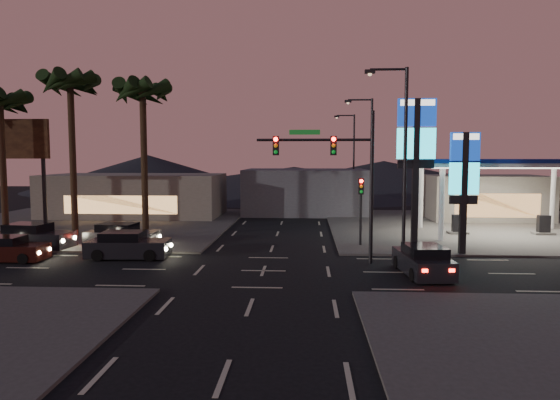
# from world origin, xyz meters

# --- Properties ---
(ground) EXTENTS (140.00, 140.00, 0.00)m
(ground) POSITION_xyz_m (0.00, 0.00, 0.00)
(ground) COLOR black
(ground) RESTS_ON ground
(corner_lot_ne) EXTENTS (24.00, 24.00, 0.12)m
(corner_lot_ne) POSITION_xyz_m (16.00, 16.00, 0.06)
(corner_lot_ne) COLOR #47443F
(corner_lot_ne) RESTS_ON ground
(corner_lot_nw) EXTENTS (24.00, 24.00, 0.12)m
(corner_lot_nw) POSITION_xyz_m (-16.00, 16.00, 0.06)
(corner_lot_nw) COLOR #47443F
(corner_lot_nw) RESTS_ON ground
(gas_station) EXTENTS (12.20, 8.20, 5.47)m
(gas_station) POSITION_xyz_m (16.00, 12.00, 5.08)
(gas_station) COLOR silver
(gas_station) RESTS_ON ground
(convenience_store) EXTENTS (10.00, 6.00, 4.00)m
(convenience_store) POSITION_xyz_m (18.00, 21.00, 2.00)
(convenience_store) COLOR #726B5B
(convenience_store) RESTS_ON ground
(pylon_sign_tall) EXTENTS (2.20, 0.35, 9.00)m
(pylon_sign_tall) POSITION_xyz_m (8.50, 5.50, 6.39)
(pylon_sign_tall) COLOR black
(pylon_sign_tall) RESTS_ON ground
(pylon_sign_short) EXTENTS (1.60, 0.35, 7.00)m
(pylon_sign_short) POSITION_xyz_m (11.00, 4.50, 4.66)
(pylon_sign_short) COLOR black
(pylon_sign_short) RESTS_ON ground
(traffic_signal_mast) EXTENTS (6.10, 0.39, 8.00)m
(traffic_signal_mast) POSITION_xyz_m (3.76, 1.99, 5.23)
(traffic_signal_mast) COLOR black
(traffic_signal_mast) RESTS_ON ground
(pedestal_signal) EXTENTS (0.32, 0.39, 4.30)m
(pedestal_signal) POSITION_xyz_m (5.50, 6.98, 2.92)
(pedestal_signal) COLOR black
(pedestal_signal) RESTS_ON ground
(streetlight_near) EXTENTS (2.14, 0.25, 10.00)m
(streetlight_near) POSITION_xyz_m (6.79, 1.00, 5.72)
(streetlight_near) COLOR black
(streetlight_near) RESTS_ON ground
(streetlight_mid) EXTENTS (2.14, 0.25, 10.00)m
(streetlight_mid) POSITION_xyz_m (6.79, 14.00, 5.72)
(streetlight_mid) COLOR black
(streetlight_mid) RESTS_ON ground
(streetlight_far) EXTENTS (2.14, 0.25, 10.00)m
(streetlight_far) POSITION_xyz_m (6.79, 28.00, 5.72)
(streetlight_far) COLOR black
(streetlight_far) RESTS_ON ground
(palm_a) EXTENTS (4.41, 4.41, 10.86)m
(palm_a) POSITION_xyz_m (-9.00, 9.50, 9.43)
(palm_a) COLOR black
(palm_a) RESTS_ON ground
(palm_b) EXTENTS (4.41, 4.41, 11.46)m
(palm_b) POSITION_xyz_m (-14.00, 9.50, 9.97)
(palm_b) COLOR black
(palm_b) RESTS_ON ground
(palm_c) EXTENTS (4.41, 4.41, 10.26)m
(palm_c) POSITION_xyz_m (-19.00, 9.50, 8.88)
(palm_c) COLOR black
(palm_c) RESTS_ON ground
(billboard) EXTENTS (6.00, 0.30, 8.50)m
(billboard) POSITION_xyz_m (-20.50, 13.00, 6.33)
(billboard) COLOR black
(billboard) RESTS_ON ground
(building_far_west) EXTENTS (16.00, 8.00, 4.00)m
(building_far_west) POSITION_xyz_m (-14.00, 22.00, 2.00)
(building_far_west) COLOR #726B5B
(building_far_west) RESTS_ON ground
(building_far_mid) EXTENTS (12.00, 9.00, 4.40)m
(building_far_mid) POSITION_xyz_m (2.00, 26.00, 2.20)
(building_far_mid) COLOR #4C4C51
(building_far_mid) RESTS_ON ground
(hill_left) EXTENTS (40.00, 40.00, 6.00)m
(hill_left) POSITION_xyz_m (-25.00, 60.00, 3.00)
(hill_left) COLOR black
(hill_left) RESTS_ON ground
(hill_right) EXTENTS (50.00, 50.00, 5.00)m
(hill_right) POSITION_xyz_m (15.00, 60.00, 2.50)
(hill_right) COLOR black
(hill_right) RESTS_ON ground
(hill_center) EXTENTS (60.00, 60.00, 4.00)m
(hill_center) POSITION_xyz_m (0.00, 60.00, 2.00)
(hill_center) COLOR black
(hill_center) RESTS_ON ground
(car_lane_a_front) EXTENTS (4.64, 2.10, 1.49)m
(car_lane_a_front) POSITION_xyz_m (-7.84, 2.75, 0.69)
(car_lane_a_front) COLOR black
(car_lane_a_front) RESTS_ON ground
(car_lane_a_mid) EXTENTS (4.16, 1.80, 1.34)m
(car_lane_a_mid) POSITION_xyz_m (-14.07, 1.65, 0.62)
(car_lane_a_mid) COLOR black
(car_lane_a_mid) RESTS_ON ground
(car_lane_b_front) EXTENTS (4.66, 2.26, 1.48)m
(car_lane_b_front) POSITION_xyz_m (-9.48, 6.20, 0.69)
(car_lane_b_front) COLOR #4B4B4E
(car_lane_b_front) RESTS_ON ground
(car_lane_b_mid) EXTENTS (4.95, 2.40, 1.57)m
(car_lane_b_mid) POSITION_xyz_m (-14.66, 5.19, 0.73)
(car_lane_b_mid) COLOR black
(car_lane_b_mid) RESTS_ON ground
(suv_station) EXTENTS (2.20, 4.51, 1.46)m
(suv_station) POSITION_xyz_m (7.67, -0.42, 0.68)
(suv_station) COLOR black
(suv_station) RESTS_ON ground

